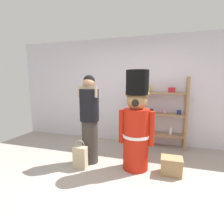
% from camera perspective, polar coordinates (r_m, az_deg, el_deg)
% --- Properties ---
extents(ground_plane, '(6.40, 6.40, 0.00)m').
position_cam_1_polar(ground_plane, '(2.79, -1.65, -23.35)').
color(ground_plane, '#9E9389').
extents(back_wall, '(6.40, 0.12, 2.60)m').
position_cam_1_polar(back_wall, '(4.49, 7.44, 6.74)').
color(back_wall, silver).
rests_on(back_wall, ground_plane).
extents(merchandise_shelf, '(1.27, 0.35, 1.64)m').
position_cam_1_polar(merchandise_shelf, '(4.25, 14.71, 0.01)').
color(merchandise_shelf, '#93704C').
rests_on(merchandise_shelf, ground_plane).
extents(teddy_bear_guard, '(0.62, 0.46, 1.72)m').
position_cam_1_polar(teddy_bear_guard, '(3.05, 7.92, -3.94)').
color(teddy_bear_guard, red).
rests_on(teddy_bear_guard, ground_plane).
extents(person_shopper, '(0.37, 0.35, 1.65)m').
position_cam_1_polar(person_shopper, '(3.29, -7.33, -2.14)').
color(person_shopper, '#38332D').
rests_on(person_shopper, ground_plane).
extents(shopping_bag, '(0.23, 0.14, 0.52)m').
position_cam_1_polar(shopping_bag, '(3.27, -10.27, -14.26)').
color(shopping_bag, '#C1AD89').
rests_on(shopping_bag, ground_plane).
extents(display_crate, '(0.35, 0.27, 0.29)m').
position_cam_1_polar(display_crate, '(3.21, 18.73, -16.25)').
color(display_crate, '#9E7A51').
rests_on(display_crate, ground_plane).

